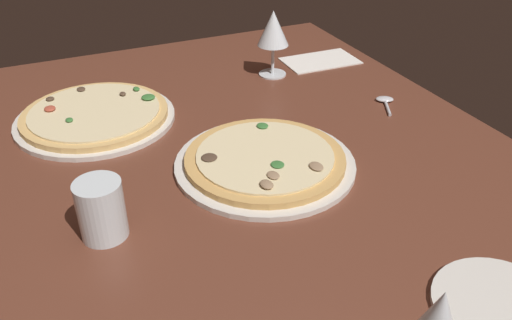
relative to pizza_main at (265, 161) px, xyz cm
name	(u,v)px	position (x,y,z in cm)	size (l,w,h in cm)	color
dining_table	(247,192)	(-3.49, 5.22, -3.19)	(150.00, 110.00, 4.00)	brown
pizza_main	(265,161)	(0.00, 0.00, 0.00)	(33.46, 33.46, 3.38)	silver
pizza_side	(95,116)	(31.25, 25.31, 0.03)	(33.56, 33.56, 3.33)	silver
wine_glass_near	(273,31)	(38.16, -20.06, 10.32)	(7.72, 7.72, 16.41)	silver
water_glass	(102,213)	(-7.47, 30.72, 2.87)	(7.20, 7.20, 9.52)	silver
side_plate	(502,307)	(-44.15, -13.35, -0.74)	(18.09, 18.09, 0.90)	silver
paper_menu	(320,61)	(41.10, -35.80, -1.04)	(11.97, 19.56, 0.30)	white
spoon	(385,101)	(12.82, -36.39, -0.73)	(9.13, 6.23, 1.00)	silver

